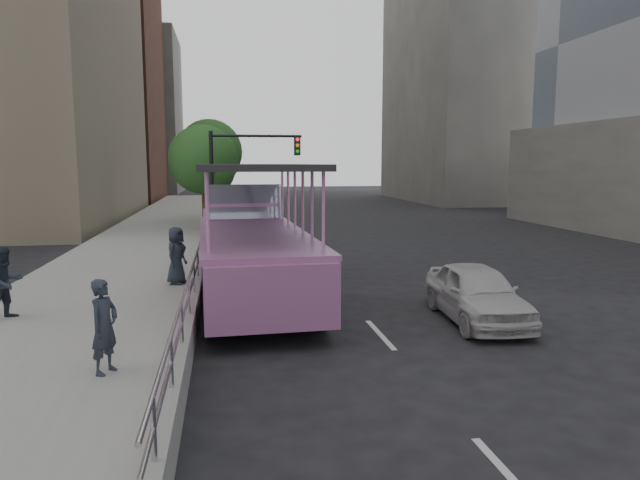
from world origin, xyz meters
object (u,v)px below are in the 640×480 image
street_tree_near (205,162)px  street_tree_far (211,154)px  pedestrian_far (176,255)px  car (477,293)px  pedestrian_near (104,326)px  traffic_signal (238,169)px  parking_sign (213,213)px  pedestrian_mid (6,283)px  duck_boat (250,245)px

street_tree_near → street_tree_far: 6.02m
street_tree_far → pedestrian_far: bearing=-91.9°
pedestrian_far → car: bearing=-96.0°
pedestrian_near → street_tree_near: street_tree_near is taller
car → traffic_signal: size_ratio=0.78×
parking_sign → pedestrian_mid: bearing=-113.0°
pedestrian_mid → traffic_signal: traffic_signal is taller
pedestrian_mid → traffic_signal: bearing=11.7°
parking_sign → street_tree_far: street_tree_far is taller
traffic_signal → street_tree_far: street_tree_far is taller
car → traffic_signal: traffic_signal is taller
pedestrian_mid → pedestrian_far: (3.44, 3.21, 0.01)m
parking_sign → traffic_signal: (1.13, 2.60, 1.74)m
car → pedestrian_mid: (-10.76, 0.91, 0.43)m
pedestrian_mid → street_tree_far: (4.09, 22.31, 3.19)m
car → pedestrian_far: (-7.32, 4.12, 0.44)m
duck_boat → pedestrian_far: bearing=-178.1°
pedestrian_far → parking_sign: parking_sign is taller
car → street_tree_far: 24.44m
pedestrian_far → traffic_signal: size_ratio=0.32×
pedestrian_near → parking_sign: parking_sign is taller
car → street_tree_far: street_tree_far is taller
car → parking_sign: (-6.41, 11.20, 1.07)m
pedestrian_near → street_tree_near: bearing=23.8°
pedestrian_near → pedestrian_far: bearing=22.0°
pedestrian_mid → street_tree_near: (3.89, 16.31, 2.70)m
pedestrian_far → traffic_signal: bearing=11.5°
car → traffic_signal: (-5.27, 13.80, 2.81)m
street_tree_near → traffic_signal: bearing=-65.0°
traffic_signal → street_tree_near: size_ratio=0.91×
pedestrian_far → street_tree_near: size_ratio=0.29×
pedestrian_far → duck_boat: bearing=-64.6°
pedestrian_mid → car: bearing=-60.1°
duck_boat → parking_sign: size_ratio=4.05×
duck_boat → street_tree_near: street_tree_near is taller
duck_boat → traffic_signal: 9.83m
duck_boat → street_tree_far: size_ratio=1.76×
street_tree_near → car: bearing=-68.3°
parking_sign → traffic_signal: bearing=66.5°
duck_boat → pedestrian_far: duck_boat is taller
traffic_signal → street_tree_far: 9.57m
parking_sign → traffic_signal: traffic_signal is taller
pedestrian_near → parking_sign: (1.50, 14.16, 0.66)m
pedestrian_mid → street_tree_far: street_tree_far is taller
street_tree_near → street_tree_far: size_ratio=0.89×
pedestrian_mid → duck_boat: bearing=-24.7°
pedestrian_near → car: bearing=-42.7°
car → pedestrian_near: 8.46m
car → traffic_signal: bearing=114.6°
duck_boat → car: (5.21, -4.20, -0.70)m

